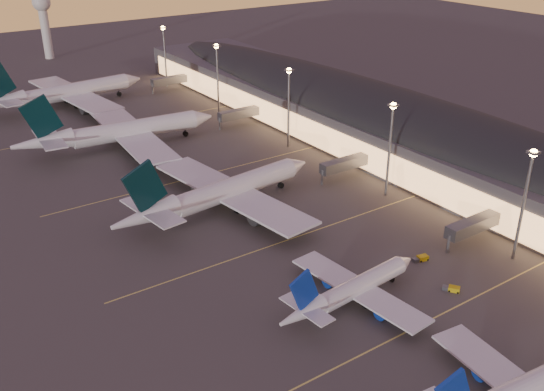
{
  "coord_description": "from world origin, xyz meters",
  "views": [
    {
      "loc": [
        -73.66,
        -64.68,
        70.13
      ],
      "look_at": [
        2.0,
        45.0,
        7.0
      ],
      "focal_mm": 40.0,
      "sensor_mm": 36.0,
      "label": 1
    }
  ],
  "objects_px": {
    "airliner_narrow_north": "(351,290)",
    "airliner_wide_near": "(220,193)",
    "airliner_wide_far": "(63,93)",
    "baggage_tug_d": "(452,289)",
    "airliner_wide_mid": "(119,132)",
    "baggage_tug_c": "(421,258)",
    "radar_tower": "(43,15)"
  },
  "relations": [
    {
      "from": "airliner_narrow_north",
      "to": "baggage_tug_d",
      "type": "height_order",
      "value": "airliner_narrow_north"
    },
    {
      "from": "airliner_wide_far",
      "to": "baggage_tug_d",
      "type": "distance_m",
      "value": 172.55
    },
    {
      "from": "airliner_wide_mid",
      "to": "airliner_wide_far",
      "type": "relative_size",
      "value": 0.97
    },
    {
      "from": "baggage_tug_c",
      "to": "airliner_wide_far",
      "type": "bearing_deg",
      "value": 111.78
    },
    {
      "from": "airliner_wide_far",
      "to": "airliner_wide_near",
      "type": "bearing_deg",
      "value": -94.05
    },
    {
      "from": "baggage_tug_c",
      "to": "airliner_wide_near",
      "type": "bearing_deg",
      "value": 128.91
    },
    {
      "from": "radar_tower",
      "to": "baggage_tug_c",
      "type": "bearing_deg",
      "value": -88.07
    },
    {
      "from": "airliner_narrow_north",
      "to": "airliner_wide_near",
      "type": "relative_size",
      "value": 0.59
    },
    {
      "from": "airliner_narrow_north",
      "to": "airliner_wide_near",
      "type": "bearing_deg",
      "value": 85.19
    },
    {
      "from": "airliner_wide_near",
      "to": "airliner_wide_mid",
      "type": "height_order",
      "value": "airliner_wide_mid"
    },
    {
      "from": "baggage_tug_d",
      "to": "airliner_narrow_north",
      "type": "bearing_deg",
      "value": -146.34
    },
    {
      "from": "airliner_wide_mid",
      "to": "baggage_tug_d",
      "type": "height_order",
      "value": "airliner_wide_mid"
    },
    {
      "from": "airliner_wide_far",
      "to": "baggage_tug_c",
      "type": "relative_size",
      "value": 17.39
    },
    {
      "from": "airliner_wide_mid",
      "to": "baggage_tug_c",
      "type": "bearing_deg",
      "value": -70.42
    },
    {
      "from": "airliner_narrow_north",
      "to": "baggage_tug_c",
      "type": "xyz_separation_m",
      "value": [
        23.67,
        3.58,
        -2.82
      ]
    },
    {
      "from": "airliner_wide_near",
      "to": "baggage_tug_c",
      "type": "relative_size",
      "value": 15.64
    },
    {
      "from": "airliner_wide_near",
      "to": "baggage_tug_c",
      "type": "height_order",
      "value": "airliner_wide_near"
    },
    {
      "from": "airliner_wide_mid",
      "to": "radar_tower",
      "type": "xyz_separation_m",
      "value": [
        19.5,
        145.18,
        16.49
      ]
    },
    {
      "from": "airliner_narrow_north",
      "to": "radar_tower",
      "type": "distance_m",
      "value": 253.74
    },
    {
      "from": "airliner_wide_mid",
      "to": "baggage_tug_d",
      "type": "relative_size",
      "value": 18.26
    },
    {
      "from": "airliner_wide_mid",
      "to": "airliner_wide_far",
      "type": "height_order",
      "value": "airliner_wide_far"
    },
    {
      "from": "airliner_wide_near",
      "to": "airliner_wide_far",
      "type": "distance_m",
      "value": 112.7
    },
    {
      "from": "airliner_wide_far",
      "to": "baggage_tug_c",
      "type": "distance_m",
      "value": 161.53
    },
    {
      "from": "radar_tower",
      "to": "airliner_wide_far",
      "type": "bearing_deg",
      "value": -102.64
    },
    {
      "from": "baggage_tug_d",
      "to": "radar_tower",
      "type": "bearing_deg",
      "value": 146.86
    },
    {
      "from": "baggage_tug_c",
      "to": "baggage_tug_d",
      "type": "height_order",
      "value": "baggage_tug_c"
    },
    {
      "from": "airliner_wide_mid",
      "to": "airliner_narrow_north",
      "type": "bearing_deg",
      "value": -83.2
    },
    {
      "from": "airliner_wide_mid",
      "to": "airliner_wide_far",
      "type": "bearing_deg",
      "value": 95.29
    },
    {
      "from": "airliner_narrow_north",
      "to": "airliner_wide_mid",
      "type": "bearing_deg",
      "value": 87.14
    },
    {
      "from": "radar_tower",
      "to": "baggage_tug_d",
      "type": "relative_size",
      "value": 9.07
    },
    {
      "from": "airliner_narrow_north",
      "to": "airliner_wide_far",
      "type": "bearing_deg",
      "value": 86.63
    },
    {
      "from": "airliner_wide_far",
      "to": "baggage_tug_d",
      "type": "bearing_deg",
      "value": -88.08
    }
  ]
}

